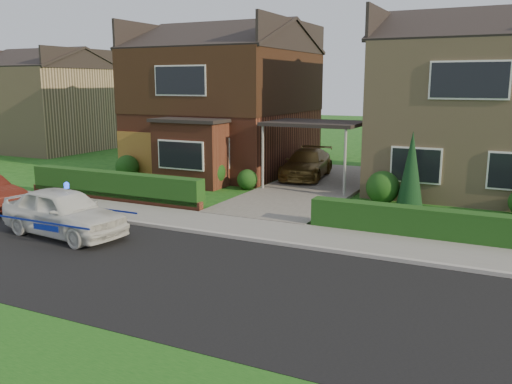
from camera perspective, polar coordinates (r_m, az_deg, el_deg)
The scene contains 23 objects.
ground at distance 13.13m, azimuth -10.70°, elevation -7.99°, with size 120.00×120.00×0.00m, color #154A13.
road at distance 13.13m, azimuth -10.70°, elevation -7.99°, with size 60.00×6.00×0.02m, color black.
kerb at distance 15.53m, azimuth -3.99°, elevation -4.51°, with size 60.00×0.16×0.12m, color #9E9993.
sidewalk at distance 16.42m, azimuth -2.15°, elevation -3.64°, with size 60.00×2.00×0.10m, color slate.
driveway at distance 22.58m, azimuth 6.13°, elevation 0.51°, with size 3.80×12.00×0.12m, color #666059.
house_left at distance 27.23m, azimuth -3.24°, elevation 10.37°, with size 7.50×9.53×7.25m.
house_right at distance 23.93m, azimuth 22.22°, elevation 9.05°, with size 7.50×8.06×7.25m.
carport_link at distance 22.19m, azimuth 6.23°, elevation 7.09°, with size 3.80×3.00×2.77m.
garage_door at distance 25.53m, azimuth -12.37°, elevation 3.84°, with size 2.20×0.10×2.10m, color brown.
dwarf_wall at distance 20.59m, azimuth -14.92°, elevation -0.54°, with size 7.70×0.25×0.36m, color brown.
hedge_left at distance 20.74m, azimuth -14.62°, elevation -0.95°, with size 7.50×0.55×0.90m, color #153310.
hedge_right at distance 15.91m, azimuth 18.94°, elevation -4.96°, with size 7.50×0.55×0.80m, color #153310.
shrub_left_far at distance 25.40m, azimuth -13.41°, elevation 2.59°, with size 1.08×1.08×1.08m, color #153310.
shrub_left_mid at distance 22.65m, azimuth -4.89°, elevation 2.12°, with size 1.32×1.32×1.32m, color #153310.
shrub_left_near at distance 22.18m, azimuth -0.93°, elevation 1.33°, with size 0.84×0.84×0.84m, color #153310.
shrub_right_near at distance 20.09m, azimuth 13.19°, elevation 0.47°, with size 1.20×1.20×1.20m, color #153310.
conifer_a at distance 19.58m, azimuth 16.01°, elevation 2.13°, with size 0.90×0.90×2.60m, color black.
neighbour_left at distance 37.79m, azimuth -20.94°, elevation 8.12°, with size 6.50×7.00×5.20m, color tan.
police_car at distance 16.37m, azimuth -19.58°, elevation -2.05°, with size 3.72×4.20×1.54m.
driveway_car at distance 24.43m, azimuth 5.37°, elevation 2.98°, with size 1.74×4.28×1.24m, color brown.
potted_plant_a at distance 22.49m, azimuth -5.45°, elevation 1.20°, with size 0.35×0.24×0.67m, color gray.
potted_plant_b at distance 23.37m, azimuth -19.45°, elevation 1.04°, with size 0.40×0.32×0.72m, color gray.
potted_plant_c at distance 23.40m, azimuth -9.00°, elevation 1.71°, with size 0.46×0.46×0.83m, color gray.
Camera 1 is at (7.50, -9.86, 4.33)m, focal length 38.00 mm.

